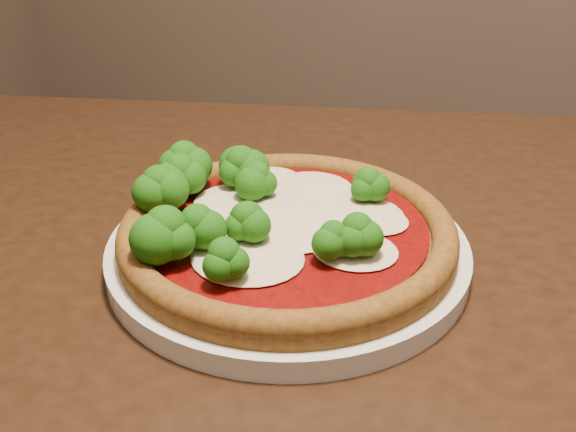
% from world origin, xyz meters
% --- Properties ---
extents(dining_table, '(1.23, 1.10, 0.75)m').
position_xyz_m(dining_table, '(-0.23, 0.12, 0.65)').
color(dining_table, black).
rests_on(dining_table, floor).
extents(plate, '(0.29, 0.29, 0.02)m').
position_xyz_m(plate, '(-0.30, 0.17, 0.76)').
color(plate, silver).
rests_on(plate, dining_table).
extents(pizza, '(0.27, 0.27, 0.06)m').
position_xyz_m(pizza, '(-0.31, 0.17, 0.79)').
color(pizza, brown).
rests_on(pizza, plate).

